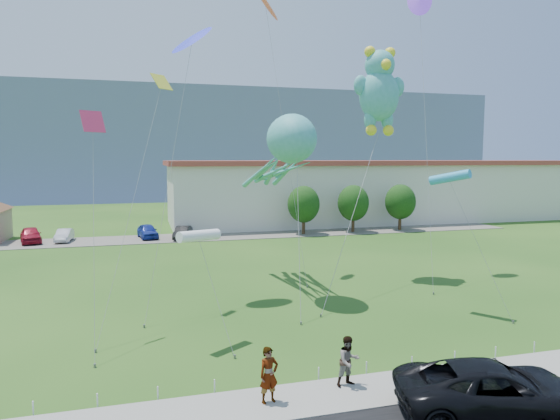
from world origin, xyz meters
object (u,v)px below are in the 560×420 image
Objects in this scene: warehouse at (390,190)px; teddy_bear_kite at (379,89)px; pedestrian_left at (269,375)px; octopus_kite at (286,151)px; parked_car_red at (31,235)px; parked_car_blue at (148,231)px; parked_car_black at (183,233)px; suv at (495,390)px; pedestrian_right at (349,361)px; parked_car_silver at (64,235)px.

teddy_bear_kite reaches higher than warehouse.
octopus_kite reaches higher than pedestrian_left.
octopus_kite is (19.48, -24.71, 8.06)m from parked_car_red.
teddy_bear_kite is (7.65, 2.84, 4.42)m from octopus_kite.
octopus_kite is (-24.74, -32.97, 4.78)m from warehouse.
pedestrian_left is at bearing -126.46° from teddy_bear_kite.
warehouse is 13.33× the size of parked_car_red.
pedestrian_left is 38.50m from parked_car_blue.
teddy_bear_kite is at bearing -43.14° from parked_car_black.
suv is 46.64m from parked_car_red.
teddy_bear_kite reaches higher than parked_car_black.
parked_car_blue is (-6.70, 37.88, -0.24)m from pedestrian_right.
warehouse is 54.45m from suv.
warehouse is 5.21× the size of octopus_kite.
pedestrian_left reaches higher than parked_car_blue.
warehouse is 31.13m from parked_car_black.
parked_car_red is at bearing -178.23° from parked_car_silver.
parked_car_red is 3.13m from parked_car_silver.
octopus_kite is at bearing -159.61° from teddy_bear_kite.
parked_car_silver is at bearing 137.76° from teddy_bear_kite.
parked_car_silver is at bearing -171.70° from parked_car_black.
suv is at bearing -75.86° from parked_car_red.
pedestrian_right is at bearing -119.52° from warehouse.
warehouse is at bearing 14.57° from parked_car_silver.
pedestrian_right is (-3.72, 3.27, 0.09)m from suv.
parked_car_silver is at bearing -168.54° from warehouse.
suv is 40.23m from parked_car_black.
parked_car_silver is (3.13, -0.07, -0.16)m from parked_car_red.
parked_car_black is at bearing 75.89° from pedestrian_left.
parked_car_red is (-18.05, 37.97, -0.19)m from pedestrian_right.
parked_car_black is at bearing -4.33° from parked_car_silver.
suv is (-22.45, -49.50, -3.18)m from warehouse.
octopus_kite is 9.28m from teddy_bear_kite.
parked_car_blue is at bearing 108.28° from octopus_kite.
parked_car_red is at bearing 141.13° from teddy_bear_kite.
warehouse is 16.10× the size of parked_car_silver.
octopus_kite is 0.72× the size of teddy_bear_kite.
parked_car_silver is (-11.78, 38.35, -0.39)m from pedestrian_left.
teddy_bear_kite is (15.79, -21.78, 12.52)m from parked_car_blue.
parked_car_black is at bearing -19.86° from parked_car_red.
parked_car_silver is 0.88× the size of parked_car_blue.
teddy_bear_kite is at bearing 39.43° from pedestrian_left.
warehouse is at bearing 50.85° from pedestrian_right.
teddy_bear_kite is at bearing -52.56° from parked_car_red.
parked_car_silver is at bearing 92.95° from pedestrian_left.
pedestrian_left is 40.12m from parked_car_silver.
parked_car_silver is (-14.92, 37.90, -0.34)m from pedestrian_right.
suv is 1.67× the size of parked_car_silver.
pedestrian_right is at bearing -119.43° from teddy_bear_kite.
parked_car_blue is 0.37× the size of octopus_kite.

